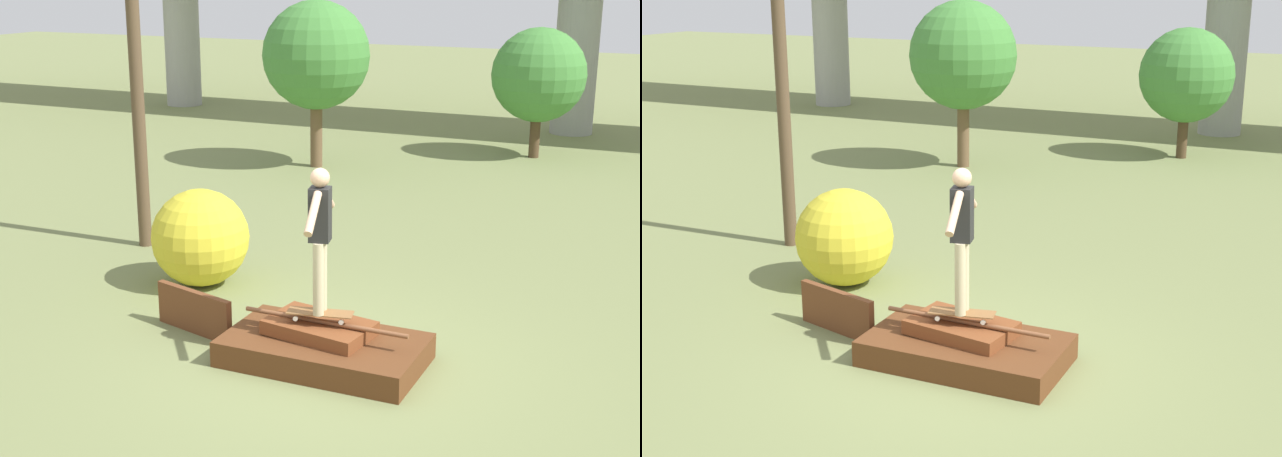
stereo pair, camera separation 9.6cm
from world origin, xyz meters
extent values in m
plane|color=olive|center=(0.00, 0.00, 0.00)|extent=(80.00, 80.00, 0.00)
cube|color=#5B3319|center=(0.00, 0.00, 0.15)|extent=(2.21, 1.29, 0.29)
cube|color=brown|center=(-0.09, 0.06, 0.37)|extent=(1.22, 0.84, 0.18)
cylinder|color=brown|center=(0.00, 0.00, 0.48)|extent=(1.95, 0.05, 0.05)
cube|color=brown|center=(-1.77, 0.12, 0.26)|extent=(1.17, 0.38, 0.53)
cube|color=brown|center=(-0.05, -0.01, 0.59)|extent=(0.76, 0.38, 0.01)
cylinder|color=silver|center=(0.18, 0.14, 0.53)|extent=(0.06, 0.04, 0.05)
cylinder|color=silver|center=(0.22, -0.04, 0.53)|extent=(0.06, 0.04, 0.05)
cylinder|color=silver|center=(-0.32, 0.03, 0.53)|extent=(0.06, 0.04, 0.05)
cylinder|color=silver|center=(-0.28, -0.16, 0.53)|extent=(0.06, 0.04, 0.05)
cylinder|color=#C6B78E|center=(-0.07, 0.08, 1.00)|extent=(0.12, 0.12, 0.82)
cylinder|color=#C6B78E|center=(-0.03, -0.09, 1.00)|extent=(0.12, 0.12, 0.82)
cube|color=black|center=(-0.05, -0.01, 1.71)|extent=(0.26, 0.25, 0.59)
sphere|color=tan|center=(-0.05, -0.01, 2.11)|extent=(0.21, 0.21, 0.21)
cylinder|color=tan|center=(-0.13, 0.33, 1.81)|extent=(0.20, 0.54, 0.38)
cylinder|color=tan|center=(0.03, -0.35, 1.81)|extent=(0.20, 0.54, 0.38)
cylinder|color=#9E9E99|center=(-12.10, 15.72, 2.64)|extent=(1.10, 1.10, 5.29)
cylinder|color=#9E9E99|center=(0.00, 15.72, 2.64)|extent=(1.10, 1.10, 5.29)
cylinder|color=brown|center=(-4.38, 2.78, 3.14)|extent=(0.20, 0.20, 6.29)
cylinder|color=#4C3823|center=(-0.23, 12.17, 0.49)|extent=(0.23, 0.23, 0.99)
sphere|color=#428438|center=(-0.23, 12.17, 1.89)|extent=(2.13, 2.13, 2.13)
cylinder|color=brown|center=(-4.38, 9.17, 0.72)|extent=(0.26, 0.26, 1.44)
sphere|color=#428438|center=(-4.38, 9.17, 2.43)|extent=(2.32, 2.32, 2.32)
sphere|color=gold|center=(-2.60, 1.61, 0.67)|extent=(1.35, 1.35, 1.35)
camera|label=1|loc=(3.78, -8.28, 4.23)|focal=50.00mm
camera|label=2|loc=(3.87, -8.24, 4.23)|focal=50.00mm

